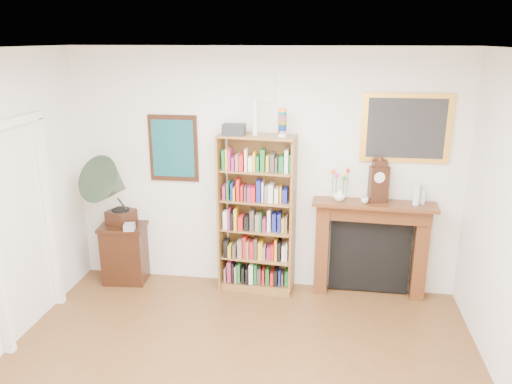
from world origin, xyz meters
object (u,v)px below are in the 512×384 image
fireplace (371,240)px  cd_stack (129,227)px  gramophone (113,187)px  mantel_clock (379,182)px  bottle_right (423,195)px  flower_vase (339,194)px  side_cabinet (125,253)px  bottle_left (417,194)px  bookshelf (257,206)px  teacup (365,200)px

fireplace → cd_stack: (-2.79, -0.25, 0.10)m
gramophone → cd_stack: bearing=7.1°
cd_stack → mantel_clock: bearing=4.4°
fireplace → mantel_clock: (0.03, -0.03, 0.70)m
cd_stack → bottle_right: bottle_right is taller
fireplace → cd_stack: fireplace is taller
fireplace → mantel_clock: size_ratio=2.89×
cd_stack → flower_vase: flower_vase is taller
mantel_clock → flower_vase: bearing=166.0°
side_cabinet → fireplace: bearing=-2.9°
cd_stack → bottle_left: size_ratio=0.50×
bottle_left → fireplace: bearing=169.9°
mantel_clock → bottle_right: mantel_clock is taller
bookshelf → side_cabinet: (-1.62, -0.04, -0.67)m
gramophone → mantel_clock: size_ratio=1.91×
cd_stack → flower_vase: 2.45m
fireplace → cd_stack: 2.80m
bottle_left → gramophone: bearing=-177.8°
mantel_clock → cd_stack: bearing=169.3°
side_cabinet → fireplace: fireplace is taller
bookshelf → bottle_right: bearing=7.2°
gramophone → side_cabinet: bearing=89.7°
mantel_clock → bottle_right: 0.50m
bookshelf → mantel_clock: bearing=7.3°
fireplace → teacup: 0.52m
flower_vase → bottle_right: bottle_right is taller
bottle_left → bottle_right: size_ratio=1.20×
flower_vase → teacup: size_ratio=1.72×
bookshelf → gramophone: size_ratio=2.37×
bottle_right → cd_stack: bearing=-176.1°
gramophone → flower_vase: size_ratio=6.40×
bookshelf → mantel_clock: 1.38m
teacup → bottle_right: size_ratio=0.41×
cd_stack → teacup: bearing=3.4°
fireplace → bottle_right: size_ratio=6.83×
mantel_clock → bottle_left: (0.40, -0.04, -0.11)m
side_cabinet → bottle_left: bearing=-4.5°
side_cabinet → teacup: teacup is taller
bottle_left → bottle_right: 0.10m
side_cabinet → bottle_left: size_ratio=3.04×
cd_stack → bottle_left: bearing=3.0°
bookshelf → bottle_right: size_ratio=10.70×
gramophone → bottle_left: size_ratio=3.76×
bookshelf → teacup: (1.20, -0.02, 0.14)m
bookshelf → teacup: size_ratio=26.12×
teacup → bottle_left: bearing=1.3°
bottle_right → mantel_clock: bearing=-178.7°
side_cabinet → mantel_clock: size_ratio=1.55×
teacup → bottle_left: size_ratio=0.34×
flower_vase → bottle_left: bottle_left is taller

